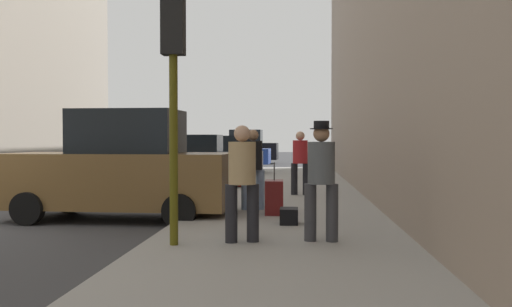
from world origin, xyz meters
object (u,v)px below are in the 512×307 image
parked_bronze_suv (121,170)px  pedestrian_in_tan_coat (242,177)px  traffic_light (173,62)px  pedestrian_in_jeans (253,165)px  parked_silver_sedan (187,164)px  rolling_suitcase (274,197)px  duffel_bag (289,216)px  parked_blue_sedan (233,153)px  parked_gray_coupe (216,157)px  parked_black_suv (244,148)px  pedestrian_with_beanie (321,175)px  fire_hydrant (240,176)px  pedestrian_in_red_jacket (300,159)px

parked_bronze_suv → pedestrian_in_tan_coat: (2.80, -3.15, 0.07)m
traffic_light → pedestrian_in_jeans: bearing=79.0°
parked_silver_sedan → rolling_suitcase: 7.59m
duffel_bag → parked_blue_sedan: bearing=99.2°
parked_gray_coupe → pedestrian_in_tan_coat: 16.89m
parked_silver_sedan → pedestrian_in_jeans: bearing=-66.7°
parked_blue_sedan → rolling_suitcase: size_ratio=4.09×
parked_bronze_suv → parked_blue_sedan: size_ratio=1.10×
parked_bronze_suv → traffic_light: size_ratio=1.30×
parked_black_suv → pedestrian_in_jeans: (2.66, -25.75, 0.07)m
parked_blue_sedan → parked_black_suv: bearing=90.0°
parked_gray_coupe → pedestrian_with_beanie: (3.96, -16.50, 0.29)m
parked_black_suv → pedestrian_in_jeans: size_ratio=2.73×
rolling_suitcase → duffel_bag: rolling_suitcase is taller
parked_bronze_suv → fire_hydrant: bearing=74.4°
parked_blue_sedan → pedestrian_in_jeans: size_ratio=2.49×
parked_blue_sedan → pedestrian_with_beanie: size_ratio=2.39×
parked_bronze_suv → traffic_light: traffic_light is taller
fire_hydrant → parked_blue_sedan: bearing=97.6°
parked_blue_sedan → duffel_bag: (3.46, -21.25, -0.56)m
fire_hydrant → duffel_bag: 7.94m
parked_black_suv → duffel_bag: (3.46, -27.75, -0.74)m
parked_black_suv → duffel_bag: size_ratio=10.60×
parked_black_suv → traffic_light: bearing=-86.4°
parked_bronze_suv → rolling_suitcase: parked_bronze_suv is taller
traffic_light → pedestrian_with_beanie: 2.69m
rolling_suitcase → traffic_light: bearing=-110.8°
parked_gray_coupe → pedestrian_in_red_jacket: bearing=-69.0°
parked_silver_sedan → pedestrian_in_tan_coat: size_ratio=2.46×
parked_silver_sedan → parked_black_suv: parked_black_suv is taller
parked_black_suv → fire_hydrant: bearing=-84.8°
rolling_suitcase → duffel_bag: bearing=-76.1°
parked_gray_coupe → parked_bronze_suv: bearing=-90.0°
parked_bronze_suv → fire_hydrant: (1.80, 6.44, -0.54)m
pedestrian_in_red_jacket → parked_blue_sedan: bearing=102.9°
parked_blue_sedan → pedestrian_in_red_jacket: pedestrian_in_red_jacket is taller
parked_gray_coupe → duffel_bag: 15.23m
parked_gray_coupe → pedestrian_in_jeans: pedestrian_in_jeans is taller
duffel_bag → traffic_light: bearing=-127.3°
duffel_bag → pedestrian_with_beanie: bearing=-73.3°
parked_black_suv → rolling_suitcase: 26.67m
parked_gray_coupe → parked_black_suv: size_ratio=0.91×
parked_blue_sedan → fire_hydrant: bearing=-82.4°
parked_bronze_suv → parked_blue_sedan: bearing=90.0°
parked_bronze_suv → parked_gray_coupe: size_ratio=1.10×
parked_gray_coupe → parked_blue_sedan: same height
parked_silver_sedan → parked_gray_coupe: same height
parked_gray_coupe → parked_blue_sedan: bearing=90.0°
parked_black_suv → pedestrian_in_red_jacket: (3.67, -22.49, 0.07)m
traffic_light → rolling_suitcase: size_ratio=3.46×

